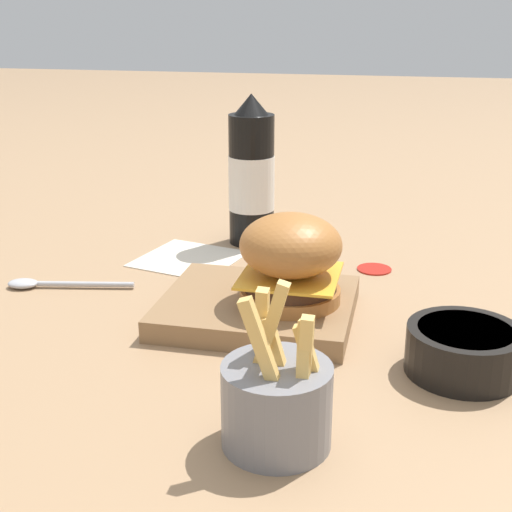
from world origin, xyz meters
name	(u,v)px	position (x,y,z in m)	size (l,w,h in m)	color
ground_plane	(269,295)	(0.00, 0.00, 0.00)	(6.00, 6.00, 0.00)	#9E7A56
serving_board	(256,307)	(0.00, 0.07, 0.01)	(0.22, 0.19, 0.03)	olive
burger	(291,258)	(-0.04, 0.07, 0.08)	(0.11, 0.11, 0.10)	#AD6B33
ketchup_bottle	(251,177)	(0.07, -0.20, 0.10)	(0.07, 0.07, 0.22)	black
fries_basket	(277,401)	(-0.07, 0.31, 0.04)	(0.09, 0.09, 0.14)	slate
side_bowl	(464,349)	(-0.22, 0.15, 0.03)	(0.11, 0.11, 0.05)	black
spoon	(45,284)	(0.28, 0.04, 0.01)	(0.16, 0.05, 0.01)	#B2B2B7
ketchup_puddle	(374,268)	(-0.12, -0.12, 0.00)	(0.05, 0.05, 0.00)	#B21E14
parchment_square	(189,258)	(0.14, -0.11, 0.00)	(0.16, 0.16, 0.00)	beige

